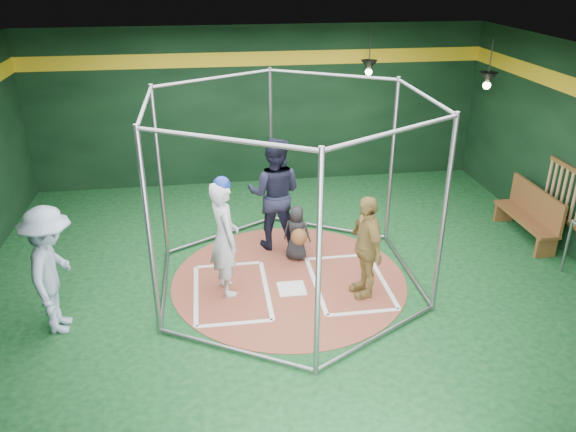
{
  "coord_description": "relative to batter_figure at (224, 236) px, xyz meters",
  "views": [
    {
      "loc": [
        -1.16,
        -7.77,
        4.8
      ],
      "look_at": [
        0.0,
        0.1,
        1.1
      ],
      "focal_mm": 35.0,
      "sensor_mm": 36.0,
      "label": 1
    }
  ],
  "objects": [
    {
      "name": "room_shell",
      "position": [
        1.01,
        0.19,
        0.79
      ],
      "size": [
        10.1,
        9.1,
        3.53
      ],
      "color": "#0C3816",
      "rests_on": "ground"
    },
    {
      "name": "clay_disc",
      "position": [
        1.01,
        0.18,
        -0.95
      ],
      "size": [
        3.8,
        3.8,
        0.01
      ],
      "primitive_type": "cylinder",
      "color": "brown",
      "rests_on": "ground"
    },
    {
      "name": "home_plate",
      "position": [
        1.01,
        -0.12,
        -0.94
      ],
      "size": [
        0.43,
        0.43,
        0.01
      ],
      "primitive_type": "cube",
      "color": "white",
      "rests_on": "clay_disc"
    },
    {
      "name": "batter_box_left",
      "position": [
        0.06,
        -0.07,
        -0.94
      ],
      "size": [
        1.17,
        1.77,
        0.01
      ],
      "color": "white",
      "rests_on": "clay_disc"
    },
    {
      "name": "batter_box_right",
      "position": [
        1.96,
        -0.07,
        -0.94
      ],
      "size": [
        1.17,
        1.77,
        0.01
      ],
      "color": "white",
      "rests_on": "clay_disc"
    },
    {
      "name": "batting_cage",
      "position": [
        1.01,
        0.18,
        0.54
      ],
      "size": [
        4.05,
        4.67,
        3.0
      ],
      "color": "gray",
      "rests_on": "ground"
    },
    {
      "name": "bat_rack",
      "position": [
        5.94,
        0.58,
        0.09
      ],
      "size": [
        0.07,
        1.25,
        0.98
      ],
      "color": "brown",
      "rests_on": "room_shell"
    },
    {
      "name": "pendant_lamp_near",
      "position": [
        3.21,
        3.78,
        1.78
      ],
      "size": [
        0.34,
        0.34,
        0.9
      ],
      "color": "black",
      "rests_on": "room_shell"
    },
    {
      "name": "pendant_lamp_far",
      "position": [
        5.01,
        2.18,
        1.78
      ],
      "size": [
        0.34,
        0.34,
        0.9
      ],
      "color": "black",
      "rests_on": "room_shell"
    },
    {
      "name": "batter_figure",
      "position": [
        0.0,
        0.0,
        0.0
      ],
      "size": [
        0.6,
        0.76,
        1.91
      ],
      "color": "silver",
      "rests_on": "clay_disc"
    },
    {
      "name": "visitor_leopard",
      "position": [
        2.1,
        -0.38,
        -0.13
      ],
      "size": [
        0.52,
        1.0,
        1.63
      ],
      "primitive_type": "imported",
      "rotation": [
        0.0,
        0.0,
        -1.44
      ],
      "color": "tan",
      "rests_on": "clay_disc"
    },
    {
      "name": "catcher_figure",
      "position": [
        1.25,
        0.83,
        -0.45
      ],
      "size": [
        0.57,
        0.63,
        0.98
      ],
      "color": "black",
      "rests_on": "clay_disc"
    },
    {
      "name": "umpire",
      "position": [
        0.94,
        1.39,
        0.06
      ],
      "size": [
        1.16,
        1.01,
        2.03
      ],
      "primitive_type": "imported",
      "rotation": [
        0.0,
        0.0,
        2.86
      ],
      "color": "black",
      "rests_on": "clay_disc"
    },
    {
      "name": "bystander_blue",
      "position": [
        -2.35,
        -0.62,
        -0.03
      ],
      "size": [
        0.7,
        1.2,
        1.86
      ],
      "primitive_type": "imported",
      "rotation": [
        0.0,
        0.0,
        1.58
      ],
      "color": "#96A9C6",
      "rests_on": "ground"
    },
    {
      "name": "dugout_bench",
      "position": [
        5.64,
        1.04,
        -0.46
      ],
      "size": [
        0.39,
        1.68,
        0.98
      ],
      "color": "brown",
      "rests_on": "ground"
    }
  ]
}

